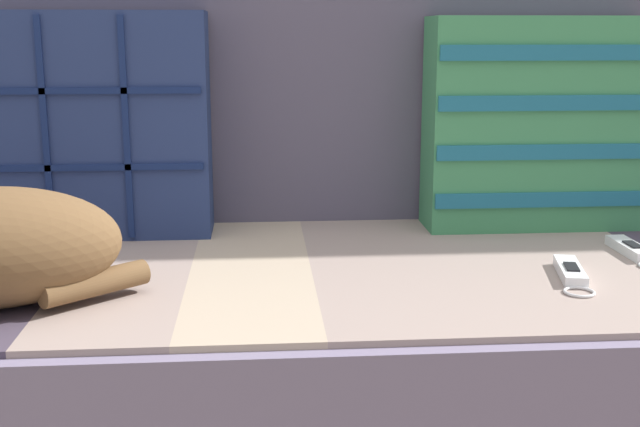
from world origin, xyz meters
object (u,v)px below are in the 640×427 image
object	(u,v)px
couch	(309,370)
throw_pillow_quilted	(93,125)
game_remote_near	(571,273)
game_remote_far	(632,250)
throw_pillow_striped	(538,124)

from	to	relation	value
couch	throw_pillow_quilted	distance (m)	0.63
throw_pillow_quilted	game_remote_near	world-z (taller)	throw_pillow_quilted
throw_pillow_quilted	game_remote_near	bearing A→B (deg)	-23.46
throw_pillow_quilted	game_remote_far	bearing A→B (deg)	-13.13
couch	throw_pillow_striped	distance (m)	0.68
game_remote_far	throw_pillow_striped	bearing A→B (deg)	114.50
game_remote_near	game_remote_far	size ratio (longest dim) A/B	1.03
game_remote_near	game_remote_far	xyz separation A→B (m)	(0.16, 0.13, -0.00)
throw_pillow_quilted	throw_pillow_striped	xyz separation A→B (m)	(0.89, -0.00, -0.00)
couch	game_remote_far	bearing A→B (deg)	-1.72
throw_pillow_quilted	throw_pillow_striped	bearing A→B (deg)	-0.03
couch	throw_pillow_quilted	xyz separation A→B (m)	(-0.41, 0.21, 0.43)
throw_pillow_quilted	game_remote_far	world-z (taller)	throw_pillow_quilted
couch	game_remote_far	size ratio (longest dim) A/B	9.53
game_remote_far	throw_pillow_quilted	bearing A→B (deg)	166.87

